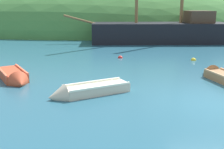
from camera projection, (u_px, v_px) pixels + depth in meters
The scene contains 8 objects.
ground_plane at pixel (208, 102), 9.94m from camera, with size 120.00×120.00×0.00m, color #285B70.
shore_hill at pixel (99, 30), 38.93m from camera, with size 51.51×23.66×13.65m, color #477F3D.
sailing_ship at pixel (162, 35), 25.99m from camera, with size 15.46×4.70×12.29m.
rowboat_portside at pixel (86, 92), 10.69m from camera, with size 3.23×2.40×0.86m.
rowboat_outer_left at pixel (224, 79), 12.65m from camera, with size 1.94×3.81×0.90m.
rowboat_outer_right at pixel (14, 78), 12.76m from camera, with size 2.47×3.07×0.93m.
buoy_yellow at pixel (193, 60), 17.51m from camera, with size 0.32×0.32×0.32m, color yellow.
buoy_red at pixel (120, 58), 18.29m from camera, with size 0.32×0.32×0.32m, color red.
Camera 1 is at (-3.08, -9.53, 3.36)m, focal length 44.22 mm.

